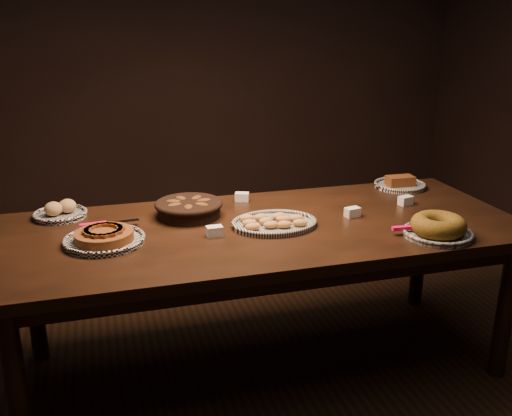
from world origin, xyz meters
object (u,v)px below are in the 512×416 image
object	(u,v)px
bundt_cake_plate	(438,228)
apple_tart_plate	(104,237)
buffet_table	(264,240)
madeleine_platter	(274,223)

from	to	relation	value
bundt_cake_plate	apple_tart_plate	bearing A→B (deg)	162.08
apple_tart_plate	bundt_cake_plate	size ratio (longest dim) A/B	1.10
buffet_table	apple_tart_plate	xyz separation A→B (m)	(-0.72, -0.02, 0.10)
apple_tart_plate	madeleine_platter	world-z (taller)	apple_tart_plate
apple_tart_plate	bundt_cake_plate	world-z (taller)	bundt_cake_plate
buffet_table	madeleine_platter	bearing A→B (deg)	-31.46
madeleine_platter	bundt_cake_plate	bearing A→B (deg)	-45.81
apple_tart_plate	bundt_cake_plate	distance (m)	1.44
buffet_table	bundt_cake_plate	size ratio (longest dim) A/B	7.13
buffet_table	bundt_cake_plate	xyz separation A→B (m)	(0.69, -0.34, 0.11)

